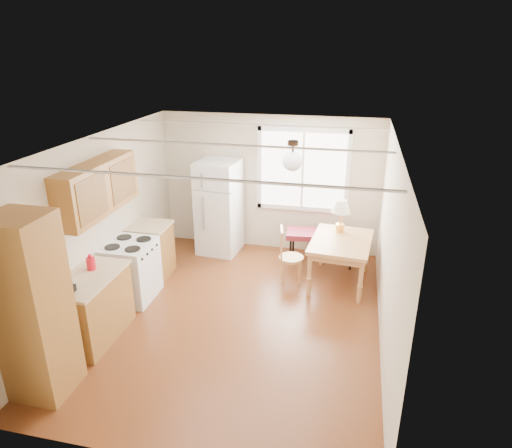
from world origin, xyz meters
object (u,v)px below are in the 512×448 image
(bench, at_px, (322,236))
(chair, at_px, (286,252))
(refrigerator, at_px, (219,207))
(dining_table, at_px, (341,246))

(bench, bearing_deg, chair, -127.28)
(refrigerator, height_order, bench, refrigerator)
(refrigerator, xyz_separation_m, chair, (1.39, -0.90, -0.34))
(bench, bearing_deg, dining_table, -68.20)
(bench, relative_size, dining_table, 0.99)
(dining_table, xyz_separation_m, chair, (-0.86, -0.12, -0.14))
(refrigerator, relative_size, bench, 1.34)
(chair, bearing_deg, bench, 46.28)
(dining_table, bearing_deg, bench, 122.31)
(bench, xyz_separation_m, chair, (-0.50, -0.81, 0.01))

